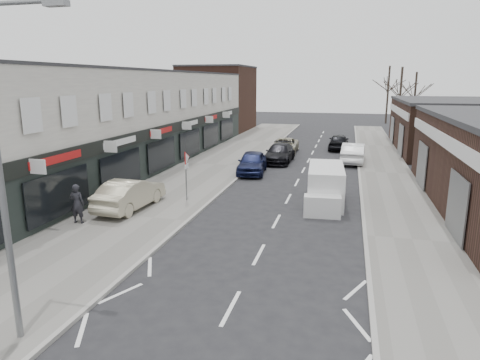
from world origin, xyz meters
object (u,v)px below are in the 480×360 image
Objects in this scene: sedan_on_pavement at (130,194)px; parked_car_right_b at (339,142)px; street_lamp at (4,160)px; parked_car_left_a at (252,162)px; parked_car_left_c at (285,146)px; parked_car_left_b at (279,153)px; parked_car_right_a at (353,153)px; warning_sign at (186,162)px; pedestrian at (77,204)px; white_van at (325,186)px.

parked_car_right_b is (9.56, 22.43, -0.12)m from sedan_on_pavement.
street_lamp is 1.76× the size of parked_car_left_a.
sedan_on_pavement is 0.97× the size of parked_car_left_c.
sedan_on_pavement is 15.63m from parked_car_left_b.
parked_car_right_a is (6.90, 5.74, 0.02)m from parked_car_left_a.
pedestrian is at bearing -125.56° from warning_sign.
street_lamp is 2.96× the size of warning_sign.
warning_sign is at bearing -132.65° from sedan_on_pavement.
warning_sign is 5.95m from pedestrian.
pedestrian reaches higher than sedan_on_pavement.
street_lamp is at bearing 109.07° from pedestrian.
warning_sign is 0.60× the size of parked_car_left_a.
parked_car_left_a is at bearing 126.18° from white_van.
parked_car_left_c is at bearing -113.00° from pedestrian.
street_lamp is 1.69× the size of parked_car_left_c.
parked_car_right_b is (0.20, 18.75, -0.18)m from white_van.
street_lamp reaches higher than parked_car_left_b.
warning_sign is 7.43m from white_van.
parked_car_left_a is at bearing -103.43° from parked_car_left_b.
pedestrian is (-4.03, 8.06, -3.60)m from street_lamp.
parked_car_right_a reaches higher than parked_car_left_a.
warning_sign reaches higher than white_van.
warning_sign is 8.33m from parked_car_left_a.
parked_car_left_b reaches higher than parked_car_left_c.
sedan_on_pavement is (-9.36, -3.68, -0.06)m from white_van.
pedestrian reaches higher than parked_car_left_c.
parked_car_left_b is (-4.20, 11.08, -0.21)m from white_van.
white_van is 16.32m from parked_car_left_c.
pedestrian is at bearing -117.82° from parked_car_left_a.
parked_car_left_a is 8.98m from parked_car_right_a.
street_lamp is at bearing 107.98° from sedan_on_pavement.
parked_car_right_b reaches higher than parked_car_left_b.
white_van reaches higher than parked_car_right_b.
parked_car_left_b is at bearing 76.80° from warning_sign.
sedan_on_pavement is at bearing -108.06° from parked_car_left_b.
sedan_on_pavement reaches higher than parked_car_left_a.
parked_car_left_c is at bearing 86.04° from street_lamp.
pedestrian is 0.36× the size of parked_car_left_b.
white_van is at bearing -56.02° from parked_car_left_a.
sedan_on_pavement is at bearing -117.12° from parked_car_left_a.
parked_car_right_a is at bearing -130.56° from pedestrian.
parked_car_left_a is 0.94× the size of parked_car_right_a.
white_van is 12.28m from pedestrian.
parked_car_right_a is at bearing -121.21° from sedan_on_pavement.
white_van is (6.53, 14.34, -3.69)m from street_lamp.
parked_car_right_a is (8.03, 26.56, -3.82)m from street_lamp.
parked_car_left_b is (2.96, 12.62, -1.48)m from warning_sign.
sedan_on_pavement reaches higher than parked_car_left_b.
parked_car_right_a is (10.86, 15.90, -0.08)m from sedan_on_pavement.
parked_car_right_b is (7.36, 20.29, -1.45)m from warning_sign.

